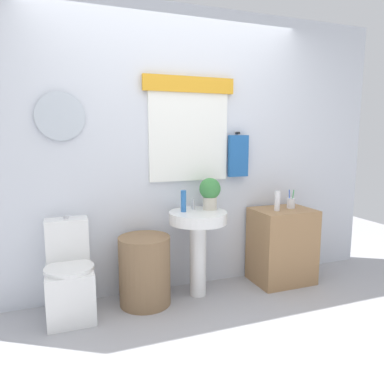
{
  "coord_description": "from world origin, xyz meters",
  "views": [
    {
      "loc": [
        -0.99,
        -2.05,
        1.45
      ],
      "look_at": [
        0.08,
        0.8,
        0.97
      ],
      "focal_mm": 33.5,
      "sensor_mm": 36.0,
      "label": 1
    }
  ],
  "objects_px": {
    "wooden_cabinet": "(282,246)",
    "soap_bottle": "(183,201)",
    "laundry_hamper": "(145,270)",
    "potted_plant": "(210,192)",
    "toothbrush_cup": "(291,203)",
    "pedestal_sink": "(198,233)",
    "lotion_bottle": "(277,201)",
    "toilet": "(70,279)"
  },
  "relations": [
    {
      "from": "lotion_bottle",
      "to": "toothbrush_cup",
      "type": "bearing_deg",
      "value": 16.62
    },
    {
      "from": "toilet",
      "to": "potted_plant",
      "type": "relative_size",
      "value": 2.73
    },
    {
      "from": "soap_bottle",
      "to": "potted_plant",
      "type": "height_order",
      "value": "potted_plant"
    },
    {
      "from": "laundry_hamper",
      "to": "potted_plant",
      "type": "xyz_separation_m",
      "value": [
        0.63,
        0.06,
        0.65
      ]
    },
    {
      "from": "toilet",
      "to": "soap_bottle",
      "type": "xyz_separation_m",
      "value": [
        0.99,
        0.01,
        0.58
      ]
    },
    {
      "from": "wooden_cabinet",
      "to": "lotion_bottle",
      "type": "distance_m",
      "value": 0.48
    },
    {
      "from": "laundry_hamper",
      "to": "soap_bottle",
      "type": "xyz_separation_m",
      "value": [
        0.37,
        0.05,
        0.58
      ]
    },
    {
      "from": "toothbrush_cup",
      "to": "pedestal_sink",
      "type": "bearing_deg",
      "value": -178.85
    },
    {
      "from": "potted_plant",
      "to": "lotion_bottle",
      "type": "bearing_deg",
      "value": -8.63
    },
    {
      "from": "toilet",
      "to": "wooden_cabinet",
      "type": "distance_m",
      "value": 2.01
    },
    {
      "from": "soap_bottle",
      "to": "potted_plant",
      "type": "bearing_deg",
      "value": 2.2
    },
    {
      "from": "toilet",
      "to": "lotion_bottle",
      "type": "height_order",
      "value": "lotion_bottle"
    },
    {
      "from": "pedestal_sink",
      "to": "lotion_bottle",
      "type": "distance_m",
      "value": 0.84
    },
    {
      "from": "soap_bottle",
      "to": "toothbrush_cup",
      "type": "xyz_separation_m",
      "value": [
        1.12,
        -0.03,
        -0.09
      ]
    },
    {
      "from": "soap_bottle",
      "to": "laundry_hamper",
      "type": "bearing_deg",
      "value": -172.39
    },
    {
      "from": "laundry_hamper",
      "to": "potted_plant",
      "type": "relative_size",
      "value": 2.06
    },
    {
      "from": "soap_bottle",
      "to": "toothbrush_cup",
      "type": "bearing_deg",
      "value": -1.53
    },
    {
      "from": "laundry_hamper",
      "to": "toothbrush_cup",
      "type": "relative_size",
      "value": 3.25
    },
    {
      "from": "pedestal_sink",
      "to": "wooden_cabinet",
      "type": "distance_m",
      "value": 0.93
    },
    {
      "from": "wooden_cabinet",
      "to": "soap_bottle",
      "type": "relative_size",
      "value": 3.82
    },
    {
      "from": "wooden_cabinet",
      "to": "lotion_bottle",
      "type": "bearing_deg",
      "value": -158.32
    },
    {
      "from": "toilet",
      "to": "soap_bottle",
      "type": "bearing_deg",
      "value": 0.84
    },
    {
      "from": "toilet",
      "to": "lotion_bottle",
      "type": "relative_size",
      "value": 4.19
    },
    {
      "from": "lotion_bottle",
      "to": "soap_bottle",
      "type": "bearing_deg",
      "value": 174.41
    },
    {
      "from": "laundry_hamper",
      "to": "wooden_cabinet",
      "type": "xyz_separation_m",
      "value": [
        1.39,
        0.0,
        0.07
      ]
    },
    {
      "from": "toilet",
      "to": "laundry_hamper",
      "type": "relative_size",
      "value": 1.32
    },
    {
      "from": "pedestal_sink",
      "to": "toothbrush_cup",
      "type": "height_order",
      "value": "toothbrush_cup"
    },
    {
      "from": "pedestal_sink",
      "to": "potted_plant",
      "type": "height_order",
      "value": "potted_plant"
    },
    {
      "from": "soap_bottle",
      "to": "lotion_bottle",
      "type": "height_order",
      "value": "soap_bottle"
    },
    {
      "from": "laundry_hamper",
      "to": "lotion_bottle",
      "type": "relative_size",
      "value": 3.17
    },
    {
      "from": "pedestal_sink",
      "to": "potted_plant",
      "type": "bearing_deg",
      "value": 23.2
    },
    {
      "from": "laundry_hamper",
      "to": "pedestal_sink",
      "type": "relative_size",
      "value": 0.77
    },
    {
      "from": "potted_plant",
      "to": "toothbrush_cup",
      "type": "relative_size",
      "value": 1.58
    },
    {
      "from": "toilet",
      "to": "wooden_cabinet",
      "type": "relative_size",
      "value": 1.08
    },
    {
      "from": "potted_plant",
      "to": "soap_bottle",
      "type": "bearing_deg",
      "value": -177.8
    },
    {
      "from": "wooden_cabinet",
      "to": "potted_plant",
      "type": "distance_m",
      "value": 0.96
    },
    {
      "from": "toothbrush_cup",
      "to": "wooden_cabinet",
      "type": "bearing_deg",
      "value": -168.73
    },
    {
      "from": "laundry_hamper",
      "to": "lotion_bottle",
      "type": "height_order",
      "value": "lotion_bottle"
    },
    {
      "from": "wooden_cabinet",
      "to": "potted_plant",
      "type": "xyz_separation_m",
      "value": [
        -0.76,
        0.06,
        0.58
      ]
    },
    {
      "from": "lotion_bottle",
      "to": "laundry_hamper",
      "type": "bearing_deg",
      "value": 178.23
    },
    {
      "from": "lotion_bottle",
      "to": "wooden_cabinet",
      "type": "bearing_deg",
      "value": 21.68
    },
    {
      "from": "wooden_cabinet",
      "to": "laundry_hamper",
      "type": "bearing_deg",
      "value": 180.0
    }
  ]
}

